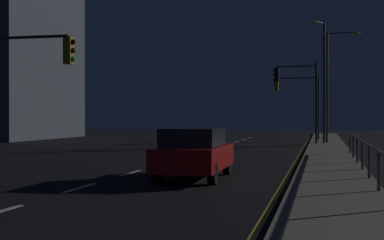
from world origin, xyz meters
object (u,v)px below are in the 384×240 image
object	(u,v)px
traffic_light_near_right	(298,94)
street_lamp_mid_block	(322,71)
street_lamp_far_end	(332,76)
traffic_light_overhead_east	(298,87)
car	(194,152)
traffic_light_near_left	(19,71)

from	to	relation	value
traffic_light_near_right	street_lamp_mid_block	size ratio (longest dim) A/B	0.62
street_lamp_mid_block	street_lamp_far_end	distance (m)	1.11
traffic_light_overhead_east	street_lamp_mid_block	xyz separation A→B (m)	(1.60, 0.58, 1.09)
car	traffic_light_near_right	bearing A→B (deg)	85.82
car	traffic_light_near_left	size ratio (longest dim) A/B	0.88
traffic_light_overhead_east	street_lamp_far_end	size ratio (longest dim) A/B	0.71
traffic_light_overhead_east	street_lamp_far_end	bearing A→B (deg)	32.16
street_lamp_far_end	street_lamp_mid_block	bearing A→B (deg)	-128.34
traffic_light_near_right	street_lamp_mid_block	bearing A→B (deg)	-72.98
car	street_lamp_far_end	bearing A→B (deg)	78.65
traffic_light_near_left	traffic_light_overhead_east	world-z (taller)	traffic_light_overhead_east
car	traffic_light_near_left	xyz separation A→B (m)	(-6.83, 1.48, 2.73)
traffic_light_near_left	traffic_light_overhead_east	distance (m)	21.61
traffic_light_near_left	street_lamp_mid_block	world-z (taller)	street_lamp_mid_block
car	traffic_light_near_right	xyz separation A→B (m)	(2.02, 27.64, 2.87)
traffic_light_near_left	street_lamp_far_end	distance (m)	23.92
traffic_light_near_left	street_lamp_far_end	bearing A→B (deg)	61.65
traffic_light_near_right	car	bearing A→B (deg)	-94.18
street_lamp_far_end	traffic_light_near_left	bearing A→B (deg)	-118.35
traffic_light_near_right	traffic_light_overhead_east	distance (m)	6.56
traffic_light_near_left	street_lamp_mid_block	xyz separation A→B (m)	(10.68, 20.18, 1.41)
car	traffic_light_overhead_east	distance (m)	21.42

